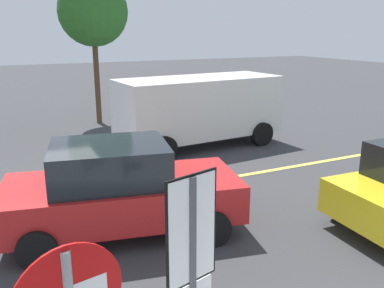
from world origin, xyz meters
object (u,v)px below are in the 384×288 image
at_px(white_van, 200,107).
at_px(speed_limit_sign, 192,258).
at_px(car_red_far_lane, 119,189).
at_px(tree_centre_verge, 93,12).

bearing_deg(white_van, speed_limit_sign, -117.15).
distance_m(speed_limit_sign, white_van, 9.88).
xyz_separation_m(speed_limit_sign, car_red_far_lane, (0.50, 4.08, -0.92)).
relative_size(white_van, car_red_far_lane, 1.19).
relative_size(speed_limit_sign, tree_centre_verge, 0.45).
bearing_deg(car_red_far_lane, speed_limit_sign, -96.97).
bearing_deg(speed_limit_sign, tree_centre_verge, 80.13).
xyz_separation_m(speed_limit_sign, tree_centre_verge, (2.36, 13.55, 2.53)).
bearing_deg(car_red_far_lane, white_van, 49.60).
height_order(speed_limit_sign, tree_centre_verge, tree_centre_verge).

